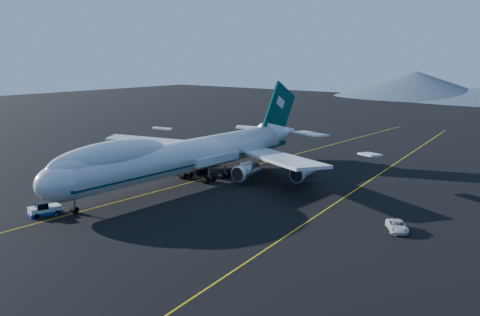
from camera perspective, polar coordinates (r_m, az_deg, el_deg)
The scene contains 6 objects.
ground at distance 108.71m, azimuth -5.62°, elevation -2.69°, with size 500.00×500.00×0.00m, color black.
taxiway_line_main at distance 108.71m, azimuth -5.62°, elevation -2.68°, with size 0.25×220.00×0.01m, color gold.
taxiway_line_side at distance 99.48m, azimuth 11.07°, elevation -4.14°, with size 0.25×200.00×0.01m, color gold.
boeing_747 at distance 107.51m, azimuth -5.67°, elevation 0.33°, with size 59.62×72.43×19.37m.
pushback_tug at distance 92.75m, azimuth -20.09°, elevation -5.30°, with size 3.92×5.54×2.19m.
service_van at distance 82.70m, azimuth 16.40°, elevation -6.98°, with size 2.58×5.60×1.56m, color silver.
Camera 1 is at (73.85, -75.50, 25.77)m, focal length 40.00 mm.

